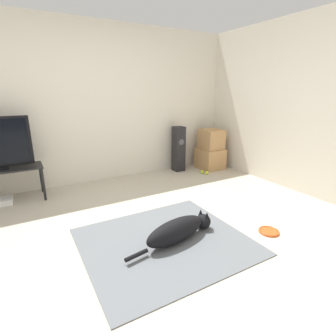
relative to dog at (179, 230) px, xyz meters
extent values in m
plane|color=#BCB29E|center=(-0.24, 0.27, -0.13)|extent=(12.00, 12.00, 0.00)
cube|color=silver|center=(-0.24, 2.37, 1.14)|extent=(8.00, 0.06, 2.55)
cube|color=silver|center=(2.36, 0.27, 1.14)|extent=(0.06, 8.00, 2.55)
cube|color=slate|center=(-0.14, 0.06, -0.13)|extent=(1.63, 1.47, 0.01)
ellipsoid|color=black|center=(-0.04, -0.01, 0.00)|extent=(0.75, 0.34, 0.25)
sphere|color=black|center=(0.36, 0.07, -0.03)|extent=(0.17, 0.17, 0.17)
cone|color=black|center=(0.36, 0.11, 0.06)|extent=(0.05, 0.05, 0.08)
cone|color=black|center=(0.37, 0.02, 0.06)|extent=(0.05, 0.05, 0.08)
cylinder|color=black|center=(-0.52, -0.09, -0.06)|extent=(0.24, 0.08, 0.04)
cylinder|color=#DB511E|center=(0.95, -0.35, -0.12)|extent=(0.22, 0.22, 0.02)
torus|color=#DB511E|center=(0.95, -0.35, -0.11)|extent=(0.22, 0.22, 0.02)
cube|color=tan|center=(1.94, 1.94, 0.07)|extent=(0.44, 0.48, 0.40)
cube|color=tan|center=(1.96, 1.94, 0.45)|extent=(0.38, 0.41, 0.38)
cube|color=black|center=(1.32, 2.12, 0.30)|extent=(0.20, 0.20, 0.85)
cylinder|color=#4C4C51|center=(1.32, 2.02, 0.45)|extent=(0.11, 0.00, 0.11)
cylinder|color=black|center=(-1.09, 1.85, 0.10)|extent=(0.04, 0.04, 0.47)
cylinder|color=black|center=(-1.09, 2.21, 0.10)|extent=(0.04, 0.04, 0.47)
sphere|color=#C6E033|center=(1.64, 1.63, -0.10)|extent=(0.07, 0.07, 0.07)
sphere|color=#C6E033|center=(1.59, 1.72, -0.10)|extent=(0.07, 0.07, 0.07)
camera|label=1|loc=(-1.29, -2.02, 1.38)|focal=28.00mm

